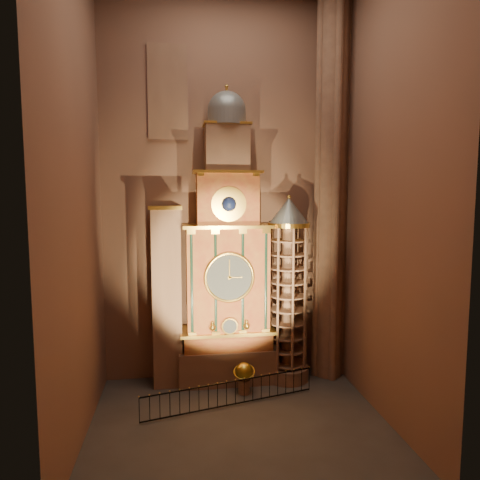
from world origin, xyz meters
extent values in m
plane|color=#383330|center=(0.00, 0.00, 0.00)|extent=(14.00, 14.00, 0.00)
plane|color=#8C5F4B|center=(0.00, 6.00, 11.00)|extent=(22.00, 0.00, 22.00)
plane|color=#8C5F4B|center=(-7.00, 0.00, 11.00)|extent=(0.00, 22.00, 22.00)
plane|color=#8C5F4B|center=(7.00, 0.00, 11.00)|extent=(0.00, 22.00, 22.00)
cube|color=#8C634C|center=(0.00, 5.00, 1.00)|extent=(5.60, 2.20, 2.00)
cube|color=maroon|center=(0.00, 5.00, 2.50)|extent=(5.00, 2.00, 1.00)
cube|color=gold|center=(0.00, 4.95, 3.05)|extent=(5.40, 2.30, 0.18)
cube|color=maroon|center=(0.00, 5.00, 6.00)|extent=(4.60, 2.00, 6.00)
cylinder|color=black|center=(-2.05, 4.14, 6.00)|extent=(0.32, 0.32, 5.60)
cylinder|color=black|center=(-0.75, 4.14, 6.00)|extent=(0.32, 0.32, 5.60)
cylinder|color=black|center=(0.75, 4.14, 6.00)|extent=(0.32, 0.32, 5.60)
cylinder|color=black|center=(2.05, 4.14, 6.00)|extent=(0.32, 0.32, 5.60)
cube|color=gold|center=(0.00, 4.95, 9.05)|extent=(5.00, 2.25, 0.18)
cylinder|color=#2D3033|center=(0.00, 3.99, 6.30)|extent=(2.60, 0.12, 2.60)
torus|color=gold|center=(0.00, 3.94, 6.30)|extent=(2.80, 0.16, 2.80)
cylinder|color=gold|center=(0.00, 3.84, 3.60)|extent=(0.90, 0.10, 0.90)
sphere|color=gold|center=(-0.95, 3.89, 3.55)|extent=(0.36, 0.36, 0.36)
sphere|color=gold|center=(0.95, 3.89, 3.55)|extent=(0.36, 0.36, 0.36)
cube|color=maroon|center=(0.00, 5.00, 10.50)|extent=(3.40, 1.80, 3.00)
sphere|color=#0B163B|center=(0.00, 4.09, 10.30)|extent=(0.80, 0.80, 0.80)
cube|color=gold|center=(0.00, 4.95, 12.05)|extent=(3.80, 2.00, 0.15)
cube|color=#8C634C|center=(0.00, 5.00, 13.30)|extent=(2.40, 1.60, 2.60)
sphere|color=slate|center=(0.00, 5.00, 15.40)|extent=(2.10, 2.10, 2.10)
cylinder|color=gold|center=(0.00, 5.00, 16.30)|extent=(0.14, 0.14, 0.80)
cube|color=#8C634C|center=(-3.40, 5.00, 5.00)|extent=(1.60, 1.40, 10.00)
cube|color=gold|center=(-3.40, 4.58, 3.00)|extent=(1.35, 0.10, 2.10)
cube|color=#522815|center=(-3.40, 4.52, 3.00)|extent=(1.05, 0.04, 1.75)
cube|color=gold|center=(-3.40, 4.58, 5.60)|extent=(1.35, 0.10, 2.10)
cube|color=#522815|center=(-3.40, 4.52, 5.60)|extent=(1.05, 0.04, 1.75)
cube|color=gold|center=(-3.40, 4.58, 8.20)|extent=(1.35, 0.10, 2.10)
cube|color=#522815|center=(-3.40, 4.52, 8.20)|extent=(1.05, 0.04, 1.75)
cube|color=gold|center=(-3.40, 5.00, 10.10)|extent=(1.80, 1.60, 0.20)
cylinder|color=#8C634C|center=(3.50, 4.70, 0.40)|extent=(2.50, 2.50, 0.80)
cylinder|color=#8C634C|center=(3.50, 4.70, 4.90)|extent=(0.70, 0.70, 8.20)
cylinder|color=gold|center=(3.50, 4.70, 9.10)|extent=(2.40, 2.40, 0.25)
cone|color=slate|center=(3.50, 4.70, 9.90)|extent=(2.30, 2.30, 1.50)
sphere|color=gold|center=(3.50, 4.70, 10.70)|extent=(0.20, 0.20, 0.20)
cylinder|color=#8C634C|center=(6.10, 5.00, 11.00)|extent=(1.60, 1.60, 22.00)
cylinder|color=#8C634C|center=(6.90, 5.00, 11.00)|extent=(0.44, 0.44, 22.00)
cylinder|color=#8C634C|center=(5.30, 5.00, 11.00)|extent=(0.44, 0.44, 22.00)
cylinder|color=#8C634C|center=(6.10, 5.80, 11.00)|extent=(0.44, 0.44, 22.00)
cylinder|color=#8C634C|center=(6.10, 4.20, 11.00)|extent=(0.44, 0.44, 22.00)
cube|color=navy|center=(-3.20, 5.94, 16.50)|extent=(2.00, 0.10, 5.00)
cube|color=#8C634C|center=(-3.20, 5.88, 16.50)|extent=(2.20, 0.06, 5.20)
cylinder|color=#8C634C|center=(0.70, 3.21, 0.37)|extent=(0.64, 0.64, 0.75)
sphere|color=#B09831|center=(0.70, 3.21, 1.23)|extent=(0.96, 0.96, 0.96)
torus|color=#B09831|center=(0.70, 3.21, 1.23)|extent=(1.39, 1.34, 0.52)
cube|color=black|center=(-0.19, 1.83, 1.32)|extent=(8.99, 2.28, 0.06)
cube|color=black|center=(-0.19, 1.83, 0.11)|extent=(8.99, 2.28, 0.06)
camera|label=1|loc=(-2.78, -18.90, 10.74)|focal=32.00mm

